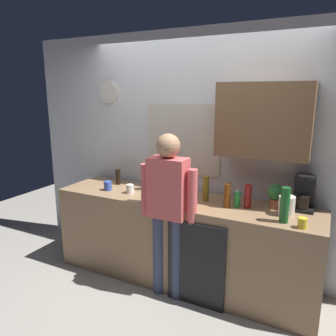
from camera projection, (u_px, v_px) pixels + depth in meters
name	position (u px, v px, depth m)	size (l,w,h in m)	color
ground_plane	(168.00, 294.00, 3.23)	(8.00, 8.00, 0.00)	#9E998E
kitchen_counter	(181.00, 240.00, 3.39)	(2.71, 0.64, 0.90)	#937251
dishwasher_panel	(196.00, 265.00, 2.98)	(0.56, 0.02, 0.81)	black
back_wall_assembly	(205.00, 149.00, 3.49)	(4.31, 0.42, 2.60)	silver
coffee_maker	(304.00, 194.00, 2.96)	(0.20, 0.20, 0.33)	black
bottle_amber_beer	(227.00, 196.00, 3.01)	(0.06, 0.06, 0.23)	brown
bottle_red_vinegar	(248.00, 196.00, 3.01)	(0.06, 0.06, 0.22)	maroon
bottle_dark_sauce	(118.00, 177.00, 3.78)	(0.06, 0.06, 0.18)	black
bottle_clear_soda	(153.00, 178.00, 3.54)	(0.09, 0.09, 0.28)	#2D8C33
bottle_green_wine	(285.00, 205.00, 2.66)	(0.07, 0.07, 0.30)	#195923
bottle_olive_oil	(206.00, 188.00, 3.20)	(0.06, 0.06, 0.25)	olive
cup_yellow_cup	(302.00, 223.00, 2.57)	(0.07, 0.07, 0.09)	yellow
cup_blue_mug	(108.00, 186.00, 3.56)	(0.08, 0.08, 0.10)	#3351B2
cup_white_mug	(130.00, 189.00, 3.46)	(0.08, 0.08, 0.10)	white
mixing_bowl	(183.00, 198.00, 3.19)	(0.22, 0.22, 0.08)	orange
potted_plant	(276.00, 195.00, 2.99)	(0.15, 0.15, 0.23)	#9E5638
dish_soap	(237.00, 199.00, 3.04)	(0.06, 0.06, 0.18)	green
storage_canister	(287.00, 206.00, 2.84)	(0.14, 0.14, 0.17)	silver
person_at_sink	(168.00, 203.00, 3.01)	(0.57, 0.22, 1.60)	#3F4766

